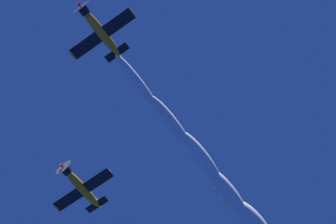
# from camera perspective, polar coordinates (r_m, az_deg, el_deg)

# --- Properties ---
(airplane_lead) EXTENTS (7.92, 7.42, 2.52)m
(airplane_lead) POSITION_cam_1_polar(r_m,az_deg,el_deg) (75.49, -5.94, 7.04)
(airplane_lead) COLOR orange
(airplane_left_wingman) EXTENTS (7.92, 7.42, 2.65)m
(airplane_left_wingman) POSITION_cam_1_polar(r_m,az_deg,el_deg) (82.36, -7.57, -6.42)
(airplane_left_wingman) COLOR orange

